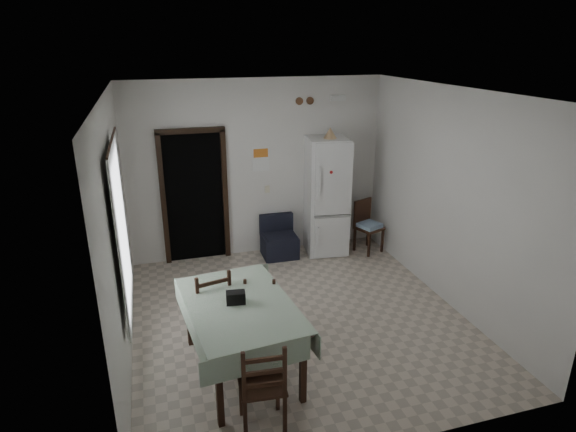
{
  "coord_description": "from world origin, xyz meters",
  "views": [
    {
      "loc": [
        -1.68,
        -5.22,
        3.44
      ],
      "look_at": [
        0.0,
        0.5,
        1.25
      ],
      "focal_mm": 30.0,
      "sensor_mm": 36.0,
      "label": 1
    }
  ],
  "objects_px": {
    "dining_chair_near_head": "(262,383)",
    "dining_chair_far_left": "(209,307)",
    "dining_table": "(241,338)",
    "dining_chair_far_right": "(261,307)",
    "navy_seat": "(279,237)",
    "fridge": "(326,196)",
    "corner_chair": "(369,227)"
  },
  "relations": [
    {
      "from": "dining_table",
      "to": "dining_chair_far_right",
      "type": "xyz_separation_m",
      "value": [
        0.35,
        0.52,
        0.03
      ]
    },
    {
      "from": "fridge",
      "to": "dining_chair_far_right",
      "type": "xyz_separation_m",
      "value": [
        -1.66,
        -2.25,
        -0.54
      ]
    },
    {
      "from": "dining_chair_far_left",
      "to": "dining_chair_far_right",
      "type": "distance_m",
      "value": 0.61
    },
    {
      "from": "fridge",
      "to": "dining_chair_near_head",
      "type": "distance_m",
      "value": 4.16
    },
    {
      "from": "corner_chair",
      "to": "dining_chair_near_head",
      "type": "relative_size",
      "value": 0.92
    },
    {
      "from": "fridge",
      "to": "dining_chair_far_left",
      "type": "relative_size",
      "value": 1.93
    },
    {
      "from": "dining_chair_near_head",
      "to": "dining_chair_far_left",
      "type": "bearing_deg",
      "value": -74.0
    },
    {
      "from": "dining_chair_far_right",
      "to": "dining_chair_near_head",
      "type": "relative_size",
      "value": 0.92
    },
    {
      "from": "navy_seat",
      "to": "dining_table",
      "type": "relative_size",
      "value": 0.42
    },
    {
      "from": "dining_chair_far_left",
      "to": "dining_chair_near_head",
      "type": "xyz_separation_m",
      "value": [
        0.28,
        -1.43,
        -0.02
      ]
    },
    {
      "from": "fridge",
      "to": "dining_chair_near_head",
      "type": "height_order",
      "value": "fridge"
    },
    {
      "from": "fridge",
      "to": "navy_seat",
      "type": "distance_m",
      "value": 1.03
    },
    {
      "from": "corner_chair",
      "to": "dining_chair_far_right",
      "type": "distance_m",
      "value": 3.11
    },
    {
      "from": "dining_table",
      "to": "fridge",
      "type": "bearing_deg",
      "value": 48.23
    },
    {
      "from": "dining_chair_far_left",
      "to": "dining_chair_far_right",
      "type": "relative_size",
      "value": 1.15
    },
    {
      "from": "fridge",
      "to": "corner_chair",
      "type": "xyz_separation_m",
      "value": [
        0.71,
        -0.24,
        -0.54
      ]
    },
    {
      "from": "navy_seat",
      "to": "fridge",
      "type": "bearing_deg",
      "value": 1.25
    },
    {
      "from": "dining_chair_far_right",
      "to": "dining_chair_near_head",
      "type": "xyz_separation_m",
      "value": [
        -0.32,
        -1.38,
        0.04
      ]
    },
    {
      "from": "corner_chair",
      "to": "dining_table",
      "type": "distance_m",
      "value": 3.72
    },
    {
      "from": "dining_chair_far_left",
      "to": "fridge",
      "type": "bearing_deg",
      "value": -148.67
    },
    {
      "from": "dining_table",
      "to": "dining_chair_near_head",
      "type": "bearing_deg",
      "value": -94.07
    },
    {
      "from": "corner_chair",
      "to": "dining_chair_far_left",
      "type": "distance_m",
      "value": 3.57
    },
    {
      "from": "corner_chair",
      "to": "dining_chair_far_right",
      "type": "relative_size",
      "value": 1.0
    },
    {
      "from": "navy_seat",
      "to": "dining_chair_far_right",
      "type": "height_order",
      "value": "dining_chair_far_right"
    },
    {
      "from": "fridge",
      "to": "dining_table",
      "type": "height_order",
      "value": "fridge"
    },
    {
      "from": "navy_seat",
      "to": "dining_table",
      "type": "xyz_separation_m",
      "value": [
        -1.2,
        -2.78,
        0.08
      ]
    },
    {
      "from": "fridge",
      "to": "dining_table",
      "type": "xyz_separation_m",
      "value": [
        -2.0,
        -2.78,
        -0.56
      ]
    },
    {
      "from": "dining_chair_far_left",
      "to": "corner_chair",
      "type": "bearing_deg",
      "value": -159.5
    },
    {
      "from": "dining_table",
      "to": "dining_chair_near_head",
      "type": "xyz_separation_m",
      "value": [
        0.03,
        -0.86,
        0.07
      ]
    },
    {
      "from": "navy_seat",
      "to": "dining_table",
      "type": "distance_m",
      "value": 3.02
    },
    {
      "from": "navy_seat",
      "to": "corner_chair",
      "type": "distance_m",
      "value": 1.54
    },
    {
      "from": "dining_chair_far_right",
      "to": "corner_chair",
      "type": "bearing_deg",
      "value": -123.16
    }
  ]
}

